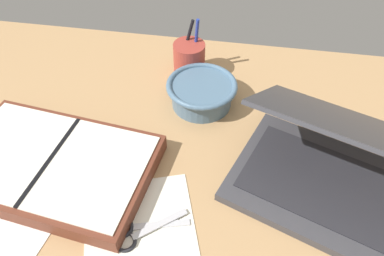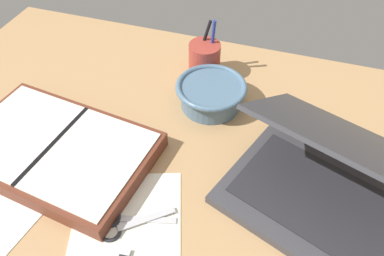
{
  "view_description": "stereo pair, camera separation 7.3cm",
  "coord_description": "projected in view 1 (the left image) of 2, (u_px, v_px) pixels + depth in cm",
  "views": [
    {
      "loc": [
        6.82,
        -41.18,
        61.73
      ],
      "look_at": [
        -1.51,
        8.5,
        9.0
      ],
      "focal_mm": 35.0,
      "sensor_mm": 36.0,
      "label": 1
    },
    {
      "loc": [
        13.9,
        -39.46,
        61.73
      ],
      "look_at": [
        -1.51,
        8.5,
        9.0
      ],
      "focal_mm": 35.0,
      "sensor_mm": 36.0,
      "label": 2
    }
  ],
  "objects": [
    {
      "name": "desk_top",
      "position": [
        192.0,
        188.0,
        0.73
      ],
      "size": [
        140.0,
        100.0,
        2.0
      ],
      "primitive_type": "cube",
      "color": "tan",
      "rests_on": "ground"
    },
    {
      "name": "scissors",
      "position": [
        134.0,
        232.0,
        0.65
      ],
      "size": [
        13.51,
        9.87,
        0.8
      ],
      "rotation": [
        0.0,
        0.0,
        0.47
      ],
      "color": "#B7B7BC",
      "rests_on": "desk_top"
    },
    {
      "name": "pen_cup",
      "position": [
        189.0,
        59.0,
        0.93
      ],
      "size": [
        7.83,
        7.83,
        14.93
      ],
      "color": "#9E382D",
      "rests_on": "desk_top"
    },
    {
      "name": "laptop",
      "position": [
        333.0,
        166.0,
        0.69
      ],
      "size": [
        41.9,
        39.21,
        18.93
      ],
      "rotation": [
        0.0,
        0.0,
        -0.35
      ],
      "color": "#38383D",
      "rests_on": "desk_top"
    },
    {
      "name": "paper_sheet_front",
      "position": [
        142.0,
        251.0,
        0.63
      ],
      "size": [
        27.56,
        33.72,
        0.16
      ],
      "primitive_type": "cube",
      "rotation": [
        0.0,
        0.0,
        0.33
      ],
      "color": "silver",
      "rests_on": "desk_top"
    },
    {
      "name": "bowl",
      "position": [
        202.0,
        92.0,
        0.86
      ],
      "size": [
        16.25,
        16.25,
        6.03
      ],
      "color": "slate",
      "rests_on": "desk_top"
    },
    {
      "name": "planner",
      "position": [
        53.0,
        165.0,
        0.73
      ],
      "size": [
        41.16,
        29.12,
        4.02
      ],
      "rotation": [
        0.0,
        0.0,
        -0.12
      ],
      "color": "brown",
      "rests_on": "desk_top"
    }
  ]
}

